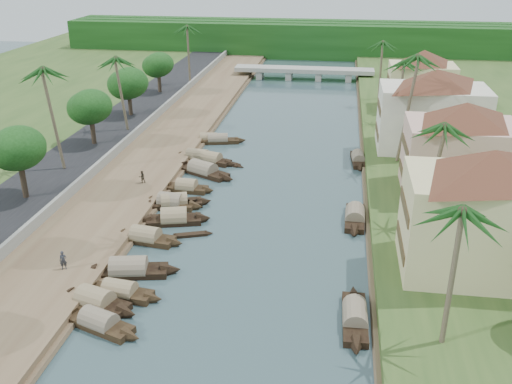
# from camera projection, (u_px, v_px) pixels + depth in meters

# --- Properties ---
(ground) EXTENTS (220.00, 220.00, 0.00)m
(ground) POSITION_uv_depth(u_px,v_px,m) (247.00, 253.00, 50.86)
(ground) COLOR #33494D
(ground) RESTS_ON ground
(left_bank) EXTENTS (10.00, 180.00, 0.80)m
(left_bank) POSITION_uv_depth(u_px,v_px,m) (146.00, 162.00, 70.99)
(left_bank) COLOR brown
(left_bank) RESTS_ON ground
(right_bank) EXTENTS (16.00, 180.00, 1.20)m
(right_bank) POSITION_uv_depth(u_px,v_px,m) (436.00, 176.00, 66.21)
(right_bank) COLOR #2D471C
(right_bank) RESTS_ON ground
(road) EXTENTS (8.00, 180.00, 1.40)m
(road) POSITION_uv_depth(u_px,v_px,m) (81.00, 156.00, 72.01)
(road) COLOR black
(road) RESTS_ON ground
(retaining_wall) EXTENTS (0.40, 180.00, 1.10)m
(retaining_wall) POSITION_uv_depth(u_px,v_px,m) (113.00, 153.00, 71.17)
(retaining_wall) COLOR slate
(retaining_wall) RESTS_ON left_bank
(treeline) EXTENTS (120.00, 14.00, 8.00)m
(treeline) POSITION_uv_depth(u_px,v_px,m) (312.00, 39.00, 139.97)
(treeline) COLOR #12390F
(treeline) RESTS_ON ground
(bridge) EXTENTS (28.00, 4.00, 2.40)m
(bridge) POSITION_uv_depth(u_px,v_px,m) (304.00, 71.00, 115.48)
(bridge) COLOR gray
(bridge) RESTS_ON ground
(building_near) EXTENTS (14.85, 14.85, 10.20)m
(building_near) POSITION_uv_depth(u_px,v_px,m) (485.00, 211.00, 43.95)
(building_near) COLOR beige
(building_near) RESTS_ON right_bank
(building_mid) EXTENTS (14.11, 14.11, 9.70)m
(building_mid) POSITION_uv_depth(u_px,v_px,m) (461.00, 148.00, 58.43)
(building_mid) COLOR #CFA092
(building_mid) RESTS_ON right_bank
(building_far) EXTENTS (15.59, 15.59, 10.20)m
(building_far) POSITION_uv_depth(u_px,v_px,m) (432.00, 109.00, 71.16)
(building_far) COLOR white
(building_far) RESTS_ON right_bank
(building_distant) EXTENTS (12.62, 12.62, 9.20)m
(building_distant) POSITION_uv_depth(u_px,v_px,m) (421.00, 79.00, 89.37)
(building_distant) COLOR beige
(building_distant) RESTS_ON right_bank
(sampan_0) EXTENTS (7.62, 4.02, 2.02)m
(sampan_0) POSITION_uv_depth(u_px,v_px,m) (99.00, 323.00, 40.80)
(sampan_0) COLOR black
(sampan_0) RESTS_ON ground
(sampan_1) EXTENTS (7.85, 3.94, 2.28)m
(sampan_1) POSITION_uv_depth(u_px,v_px,m) (95.00, 302.00, 43.18)
(sampan_1) COLOR black
(sampan_1) RESTS_ON ground
(sampan_2) EXTENTS (7.46, 2.35, 1.97)m
(sampan_2) POSITION_uv_depth(u_px,v_px,m) (120.00, 292.00, 44.43)
(sampan_2) COLOR black
(sampan_2) RESTS_ON ground
(sampan_3) EXTENTS (9.08, 3.47, 2.37)m
(sampan_3) POSITION_uv_depth(u_px,v_px,m) (129.00, 270.00, 47.41)
(sampan_3) COLOR black
(sampan_3) RESTS_ON ground
(sampan_4) EXTENTS (7.76, 2.73, 2.17)m
(sampan_4) POSITION_uv_depth(u_px,v_px,m) (146.00, 237.00, 52.67)
(sampan_4) COLOR black
(sampan_4) RESTS_ON ground
(sampan_5) EXTENTS (7.67, 3.63, 2.36)m
(sampan_5) POSITION_uv_depth(u_px,v_px,m) (174.00, 219.00, 56.22)
(sampan_5) COLOR black
(sampan_5) RESTS_ON ground
(sampan_6) EXTENTS (7.41, 2.35, 2.19)m
(sampan_6) POSITION_uv_depth(u_px,v_px,m) (171.00, 203.00, 59.73)
(sampan_6) COLOR black
(sampan_6) RESTS_ON ground
(sampan_7) EXTENTS (8.15, 4.13, 2.15)m
(sampan_7) POSITION_uv_depth(u_px,v_px,m) (174.00, 203.00, 59.73)
(sampan_7) COLOR black
(sampan_7) RESTS_ON ground
(sampan_8) EXTENTS (6.57, 2.05, 2.04)m
(sampan_8) POSITION_uv_depth(u_px,v_px,m) (187.00, 188.00, 63.49)
(sampan_8) COLOR black
(sampan_8) RESTS_ON ground
(sampan_9) EXTENTS (9.32, 6.10, 2.39)m
(sampan_9) POSITION_uv_depth(u_px,v_px,m) (203.00, 171.00, 68.20)
(sampan_9) COLOR black
(sampan_9) RESTS_ON ground
(sampan_10) EXTENTS (7.99, 2.83, 2.17)m
(sampan_10) POSITION_uv_depth(u_px,v_px,m) (197.00, 157.00, 72.50)
(sampan_10) COLOR black
(sampan_10) RESTS_ON ground
(sampan_11) EXTENTS (7.18, 3.70, 2.05)m
(sampan_11) POSITION_uv_depth(u_px,v_px,m) (211.00, 160.00, 71.70)
(sampan_11) COLOR black
(sampan_11) RESTS_ON ground
(sampan_12) EXTENTS (8.16, 3.18, 1.95)m
(sampan_12) POSITION_uv_depth(u_px,v_px,m) (218.00, 140.00, 78.84)
(sampan_12) COLOR black
(sampan_12) RESTS_ON ground
(sampan_13) EXTENTS (6.76, 2.08, 1.87)m
(sampan_13) POSITION_uv_depth(u_px,v_px,m) (209.00, 139.00, 79.20)
(sampan_13) COLOR black
(sampan_13) RESTS_ON ground
(sampan_14) EXTENTS (1.92, 8.63, 2.10)m
(sampan_14) POSITION_uv_depth(u_px,v_px,m) (355.00, 317.00, 41.41)
(sampan_14) COLOR black
(sampan_14) RESTS_ON ground
(sampan_15) EXTENTS (2.05, 8.29, 2.21)m
(sampan_15) POSITION_uv_depth(u_px,v_px,m) (355.00, 217.00, 56.64)
(sampan_15) COLOR black
(sampan_15) RESTS_ON ground
(sampan_16) EXTENTS (1.99, 7.70, 1.90)m
(sampan_16) POSITION_uv_depth(u_px,v_px,m) (358.00, 159.00, 71.92)
(sampan_16) COLOR black
(sampan_16) RESTS_ON ground
(canoe_1) EXTENTS (4.34, 2.14, 0.70)m
(canoe_1) POSITION_uv_depth(u_px,v_px,m) (191.00, 235.00, 53.77)
(canoe_1) COLOR black
(canoe_1) RESTS_ON ground
(canoe_2) EXTENTS (5.91, 3.66, 0.90)m
(canoe_2) POSITION_uv_depth(u_px,v_px,m) (224.00, 162.00, 71.71)
(canoe_2) COLOR black
(canoe_2) RESTS_ON ground
(palm_0) EXTENTS (3.20, 3.20, 11.19)m
(palm_0) POSITION_uv_depth(u_px,v_px,m) (462.00, 213.00, 33.88)
(palm_0) COLOR #6C6048
(palm_0) RESTS_ON ground
(palm_1) EXTENTS (3.20, 3.20, 11.12)m
(palm_1) POSITION_uv_depth(u_px,v_px,m) (437.00, 128.00, 49.88)
(palm_1) COLOR #6C6048
(palm_1) RESTS_ON ground
(palm_2) EXTENTS (3.20, 3.20, 14.11)m
(palm_2) POSITION_uv_depth(u_px,v_px,m) (410.00, 59.00, 64.17)
(palm_2) COLOR #6C6048
(palm_2) RESTS_ON ground
(palm_3) EXTENTS (3.20, 3.20, 10.39)m
(palm_3) POSITION_uv_depth(u_px,v_px,m) (403.00, 63.00, 80.64)
(palm_3) COLOR #6C6048
(palm_3) RESTS_ON ground
(palm_5) EXTENTS (3.20, 3.20, 13.07)m
(palm_5) POSITION_uv_depth(u_px,v_px,m) (49.00, 72.00, 61.78)
(palm_5) COLOR #6C6048
(palm_5) RESTS_ON ground
(palm_6) EXTENTS (3.20, 3.20, 11.47)m
(palm_6) POSITION_uv_depth(u_px,v_px,m) (120.00, 60.00, 76.27)
(palm_6) COLOR #6C6048
(palm_6) RESTS_ON ground
(palm_7) EXTENTS (3.20, 3.20, 10.99)m
(palm_7) POSITION_uv_depth(u_px,v_px,m) (383.00, 43.00, 93.30)
(palm_7) COLOR #6C6048
(palm_7) RESTS_ON ground
(palm_8) EXTENTS (3.20, 3.20, 11.88)m
(palm_8) POSITION_uv_depth(u_px,v_px,m) (187.00, 28.00, 102.91)
(palm_8) COLOR #6C6048
(palm_8) RESTS_ON ground
(tree_2) EXTENTS (5.25, 5.25, 7.45)m
(tree_2) POSITION_uv_depth(u_px,v_px,m) (18.00, 149.00, 56.66)
(tree_2) COLOR #443627
(tree_2) RESTS_ON ground
(tree_3) EXTENTS (5.20, 5.20, 7.02)m
(tree_3) POSITION_uv_depth(u_px,v_px,m) (90.00, 108.00, 72.61)
(tree_3) COLOR #443627
(tree_3) RESTS_ON ground
(tree_4) EXTENTS (5.50, 5.50, 7.05)m
(tree_4) POSITION_uv_depth(u_px,v_px,m) (128.00, 84.00, 85.22)
(tree_4) COLOR #443627
(tree_4) RESTS_ON ground
(tree_5) EXTENTS (4.89, 4.89, 6.73)m
(tree_5) POSITION_uv_depth(u_px,v_px,m) (158.00, 65.00, 98.73)
(tree_5) COLOR #443627
(tree_5) RESTS_ON ground
(tree_6) EXTENTS (4.04, 4.04, 6.90)m
(tree_6) POSITION_uv_depth(u_px,v_px,m) (470.00, 106.00, 72.86)
(tree_6) COLOR #443627
(tree_6) RESTS_ON ground
(person_near) EXTENTS (0.68, 0.56, 1.62)m
(person_near) POSITION_uv_depth(u_px,v_px,m) (63.00, 260.00, 46.52)
(person_near) COLOR #2A2B32
(person_near) RESTS_ON left_bank
(person_far) EXTENTS (0.89, 0.86, 1.44)m
(person_far) POSITION_uv_depth(u_px,v_px,m) (142.00, 177.00, 63.49)
(person_far) COLOR #2F2B20
(person_far) RESTS_ON left_bank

